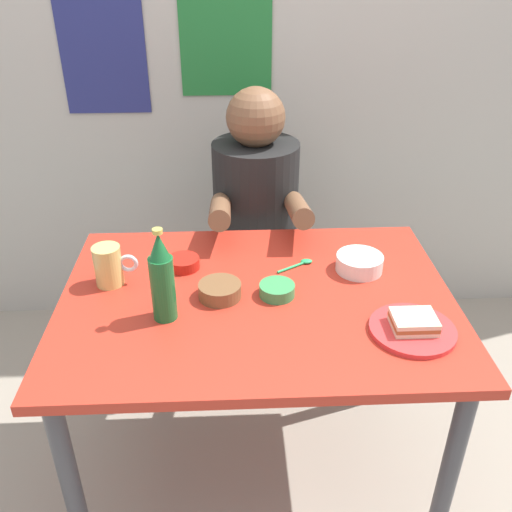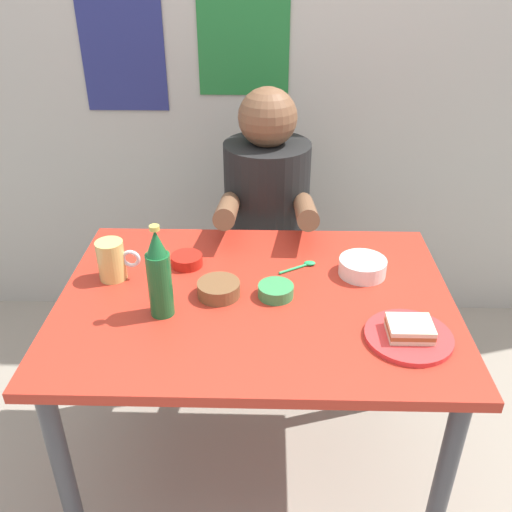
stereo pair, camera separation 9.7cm
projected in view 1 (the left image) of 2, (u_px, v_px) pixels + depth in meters
name	position (u px, v px, depth m)	size (l,w,h in m)	color
ground_plane	(257.00, 472.00, 1.93)	(6.00, 6.00, 0.00)	gray
wall_back	(244.00, 28.00, 2.19)	(4.40, 0.09, 2.60)	#ADA89E
dining_table	(257.00, 322.00, 1.61)	(1.10, 0.80, 0.74)	#B72D1E
stool	(256.00, 288.00, 2.30)	(0.34, 0.34, 0.45)	#4C4C51
person_seated	(256.00, 197.00, 2.08)	(0.33, 0.56, 0.72)	black
plate_orange	(412.00, 330.00, 1.42)	(0.22, 0.22, 0.01)	red
sandwich	(414.00, 322.00, 1.40)	(0.11, 0.09, 0.04)	beige
beer_mug	(109.00, 266.00, 1.59)	(0.13, 0.08, 0.12)	#D1BC66
beer_bottle	(162.00, 279.00, 1.42)	(0.06, 0.06, 0.26)	#19602D
dip_bowl_green	(277.00, 289.00, 1.56)	(0.10, 0.10, 0.03)	#388C4C
rice_bowl_white	(359.00, 262.00, 1.67)	(0.14, 0.14, 0.05)	silver
sambal_bowl_red	(184.00, 262.00, 1.68)	(0.10, 0.10, 0.03)	#B21E14
condiment_bowl_brown	(220.00, 289.00, 1.55)	(0.12, 0.12, 0.04)	brown
spoon	(301.00, 264.00, 1.70)	(0.11, 0.07, 0.01)	#26A559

